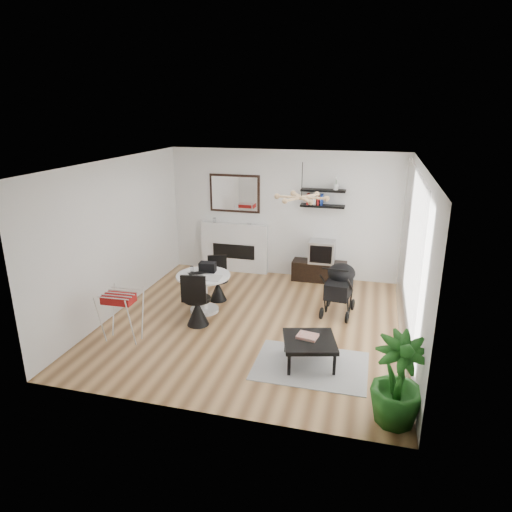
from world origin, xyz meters
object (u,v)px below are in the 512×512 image
(tv_console, at_px, (319,271))
(dining_table, at_px, (204,287))
(stroller, at_px, (339,290))
(coffee_table, at_px, (310,342))
(fireplace, at_px, (235,242))
(crt_tv, at_px, (322,251))
(potted_plant, at_px, (398,381))
(drying_rack, at_px, (122,315))

(tv_console, bearing_deg, dining_table, -131.23)
(dining_table, relative_size, stroller, 0.96)
(stroller, relative_size, coffee_table, 1.12)
(fireplace, bearing_deg, crt_tv, -3.93)
(fireplace, height_order, stroller, fireplace)
(crt_tv, xyz_separation_m, potted_plant, (1.40, -4.37, -0.10))
(tv_console, xyz_separation_m, drying_rack, (-2.66, -3.41, 0.22))
(fireplace, xyz_separation_m, potted_plant, (3.35, -4.51, -0.13))
(fireplace, distance_m, tv_console, 1.97)
(fireplace, relative_size, potted_plant, 1.95)
(drying_rack, bearing_deg, stroller, 28.83)
(dining_table, distance_m, stroller, 2.41)
(stroller, height_order, potted_plant, potted_plant)
(stroller, distance_m, coffee_table, 1.86)
(dining_table, xyz_separation_m, stroller, (2.34, 0.55, -0.04))
(stroller, bearing_deg, coffee_table, -91.27)
(stroller, height_order, coffee_table, stroller)
(fireplace, bearing_deg, tv_console, -3.92)
(fireplace, relative_size, crt_tv, 4.10)
(tv_console, relative_size, coffee_table, 1.27)
(fireplace, bearing_deg, potted_plant, -53.39)
(dining_table, xyz_separation_m, coffee_table, (2.09, -1.29, -0.12))
(dining_table, relative_size, coffee_table, 1.08)
(crt_tv, relative_size, potted_plant, 0.48)
(fireplace, bearing_deg, coffee_table, -57.78)
(drying_rack, height_order, potted_plant, potted_plant)
(fireplace, height_order, tv_console, fireplace)
(tv_console, distance_m, dining_table, 2.76)
(dining_table, relative_size, potted_plant, 0.87)
(dining_table, height_order, stroller, stroller)
(fireplace, height_order, dining_table, fireplace)
(coffee_table, relative_size, potted_plant, 0.80)
(tv_console, xyz_separation_m, crt_tv, (0.04, -0.00, 0.44))
(tv_console, height_order, crt_tv, crt_tv)
(dining_table, height_order, drying_rack, drying_rack)
(drying_rack, xyz_separation_m, stroller, (3.19, 1.90, -0.00))
(tv_console, relative_size, stroller, 1.13)
(fireplace, bearing_deg, stroller, -33.85)
(crt_tv, bearing_deg, drying_rack, -128.40)
(fireplace, height_order, drying_rack, fireplace)
(crt_tv, relative_size, coffee_table, 0.59)
(crt_tv, height_order, stroller, stroller)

